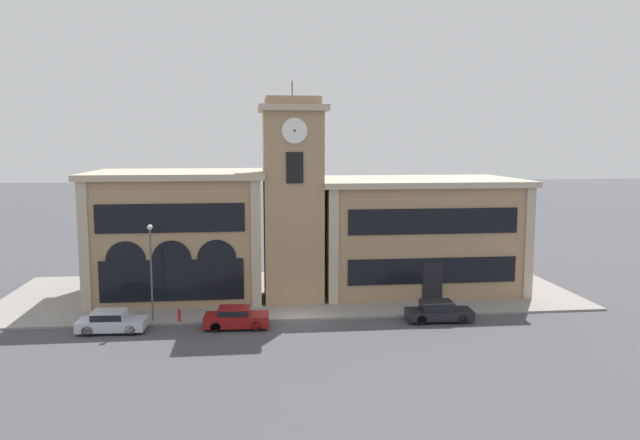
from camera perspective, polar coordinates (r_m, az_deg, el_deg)
name	(u,v)px	position (r m, az deg, el deg)	size (l,w,h in m)	color
ground_plane	(299,321)	(42.42, -1.90, -9.20)	(300.00, 300.00, 0.00)	#424247
sidewalk_kerb	(291,292)	(49.85, -2.63, -6.62)	(43.93, 15.47, 0.15)	gray
clock_tower	(293,200)	(46.54, -2.50, 1.83)	(4.99, 4.99, 16.37)	#9E7F5B
town_hall_left_wing	(179,233)	(49.84, -12.77, -1.18)	(13.26, 10.66, 9.69)	#9E7F5B
town_hall_right_wing	(415,233)	(51.39, 8.72, -1.22)	(16.22, 10.66, 9.01)	#9E7F5B
parked_car_near	(111,321)	(41.93, -18.58, -8.75)	(4.24, 2.00, 1.38)	#B2B7C1
parked_car_mid	(236,317)	(41.01, -7.70, -8.80)	(4.21, 2.00, 1.37)	maroon
parked_car_far	(438,311)	(42.85, 10.74, -8.15)	(4.44, 1.94, 1.38)	black
street_lamp	(151,259)	(42.43, -15.21, -3.46)	(0.36, 0.36, 6.44)	#4C4C51
bollard	(97,316)	(43.68, -19.73, -8.24)	(0.18, 0.18, 1.06)	black
fire_hydrant	(179,315)	(42.72, -12.74, -8.47)	(0.22, 0.22, 0.87)	red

